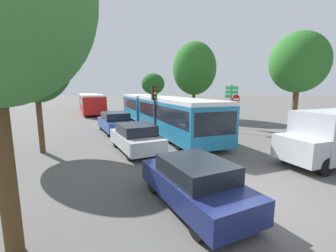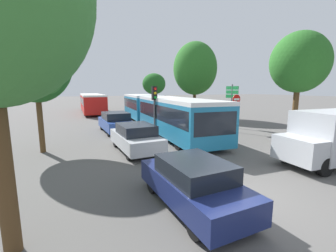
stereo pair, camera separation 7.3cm
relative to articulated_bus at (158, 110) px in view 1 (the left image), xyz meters
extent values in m
plane|color=#565451|center=(-2.05, -12.37, -1.51)|extent=(200.00, 200.00, 0.00)
cube|color=teal|center=(-0.23, -3.79, -0.16)|extent=(3.22, 9.96, 2.12)
cube|color=black|center=(-0.23, -3.79, 0.22)|extent=(3.22, 9.57, 0.93)
cube|color=silver|center=(-0.23, -3.79, 1.00)|extent=(3.22, 9.96, 0.21)
cube|color=teal|center=(0.33, 5.49, -0.16)|extent=(3.03, 6.86, 2.12)
cube|color=black|center=(0.33, 5.49, 0.22)|extent=(3.04, 6.60, 0.93)
cube|color=silver|center=(0.33, 5.49, 1.00)|extent=(3.03, 6.86, 0.21)
cylinder|color=black|center=(0.10, 1.63, -0.16)|extent=(2.01, 1.15, 1.95)
cube|color=black|center=(-0.52, -8.65, 0.09)|extent=(2.32, 0.24, 1.14)
cylinder|color=black|center=(0.69, -6.99, -0.99)|extent=(0.37, 1.05, 1.03)
cylinder|color=black|center=(-1.52, -6.86, -0.99)|extent=(0.37, 1.05, 1.03)
cylinder|color=black|center=(1.07, -0.72, -0.99)|extent=(0.37, 1.05, 1.03)
cylinder|color=black|center=(-1.14, -0.59, -0.99)|extent=(0.37, 1.05, 1.03)
cylinder|color=black|center=(1.44, 5.43, -0.99)|extent=(0.37, 1.05, 1.03)
cylinder|color=black|center=(-0.77, 5.56, -0.99)|extent=(0.37, 1.05, 1.03)
cube|color=red|center=(-3.86, 14.85, -0.22)|extent=(2.80, 11.68, 2.02)
cube|color=black|center=(-3.86, 14.85, 0.15)|extent=(2.81, 11.10, 0.85)
cube|color=silver|center=(-3.86, 14.85, 0.90)|extent=(2.80, 11.68, 0.20)
cylinder|color=black|center=(-4.87, 18.71, -1.00)|extent=(0.32, 1.02, 1.01)
cylinder|color=black|center=(-2.70, 18.66, -1.00)|extent=(0.32, 1.02, 1.01)
cylinder|color=black|center=(-5.01, 11.38, -1.00)|extent=(0.32, 1.02, 1.01)
cylinder|color=black|center=(-2.85, 11.34, -1.00)|extent=(0.32, 1.02, 1.01)
cube|color=navy|center=(-3.82, -12.23, -0.95)|extent=(1.77, 3.93, 0.63)
cube|color=black|center=(-3.81, -12.32, -0.40)|extent=(1.58, 2.08, 0.48)
cylinder|color=black|center=(-4.55, -11.01, -1.21)|extent=(0.22, 0.60, 0.59)
cylinder|color=black|center=(-3.17, -10.97, -1.21)|extent=(0.22, 0.60, 0.59)
cylinder|color=black|center=(-4.46, -13.49, -1.21)|extent=(0.22, 0.60, 0.59)
cylinder|color=black|center=(-3.08, -13.44, -1.21)|extent=(0.22, 0.60, 0.59)
cube|color=#B7BABF|center=(-3.73, -6.17, -0.92)|extent=(1.90, 4.20, 0.67)
cube|color=black|center=(-3.72, -6.27, -0.32)|extent=(1.69, 2.22, 0.51)
cylinder|color=black|center=(-4.51, -4.87, -1.19)|extent=(0.24, 0.64, 0.63)
cylinder|color=black|center=(-3.04, -4.82, -1.19)|extent=(0.24, 0.64, 0.63)
cylinder|color=black|center=(-4.42, -7.52, -1.19)|extent=(0.24, 0.64, 0.63)
cylinder|color=black|center=(-2.94, -7.47, -1.19)|extent=(0.24, 0.64, 0.63)
cube|color=#284799|center=(-3.66, -0.45, -0.89)|extent=(1.99, 4.40, 0.70)
cube|color=black|center=(-3.65, -0.56, -0.27)|extent=(1.77, 2.33, 0.54)
cylinder|color=black|center=(-4.48, 0.91, -1.18)|extent=(0.25, 0.67, 0.66)
cylinder|color=black|center=(-2.93, 0.96, -1.18)|extent=(0.25, 0.67, 0.66)
cylinder|color=black|center=(-4.38, -1.87, -1.18)|extent=(0.25, 0.67, 0.66)
cylinder|color=black|center=(-2.84, -1.81, -1.18)|extent=(0.25, 0.67, 0.66)
cube|color=#B7BABF|center=(1.42, -11.51, -0.67)|extent=(1.01, 1.95, 1.00)
cylinder|color=black|center=(1.77, -12.37, -1.15)|extent=(0.73, 0.28, 0.72)
cylinder|color=black|center=(1.87, -10.69, -1.15)|extent=(0.73, 0.28, 0.72)
cylinder|color=#56595E|center=(-1.59, -3.33, 0.19)|extent=(0.12, 0.12, 3.40)
cube|color=black|center=(-1.59, -3.33, 1.44)|extent=(0.32, 0.24, 0.90)
sphere|color=red|center=(-1.59, -3.48, 1.72)|extent=(0.18, 0.18, 0.18)
sphere|color=#EAAD14|center=(-1.59, -3.48, 1.44)|extent=(0.18, 0.18, 0.18)
sphere|color=green|center=(-1.59, -3.48, 1.16)|extent=(0.18, 0.18, 0.18)
cylinder|color=#56595E|center=(4.52, -4.19, -0.31)|extent=(0.08, 0.08, 2.40)
cylinder|color=red|center=(4.52, -4.19, 0.96)|extent=(0.70, 0.03, 0.70)
cube|color=white|center=(4.52, -4.21, 0.96)|extent=(0.50, 0.04, 0.14)
cylinder|color=#56595E|center=(5.56, -2.41, 0.29)|extent=(0.10, 0.10, 3.60)
cube|color=#197A38|center=(5.56, -2.41, 1.79)|extent=(0.13, 1.40, 0.28)
cube|color=#197A38|center=(5.56, -2.41, 1.45)|extent=(0.13, 1.40, 0.28)
cube|color=#197A38|center=(5.56, -2.41, 1.11)|extent=(0.13, 1.40, 0.28)
cylinder|color=#51381E|center=(-8.02, -12.34, 0.18)|extent=(0.33, 0.33, 3.38)
ellipsoid|color=#286623|center=(-7.56, -12.22, 2.77)|extent=(2.21, 2.21, 2.18)
cylinder|color=#51381E|center=(-8.16, -4.44, 0.04)|extent=(0.27, 0.27, 3.10)
ellipsoid|color=#1E561E|center=(-8.16, -4.44, 3.24)|extent=(3.53, 3.53, 4.39)
ellipsoid|color=#33752D|center=(-7.84, -4.98, 2.58)|extent=(2.12, 2.12, 2.41)
cylinder|color=#51381E|center=(6.11, -7.75, 0.22)|extent=(0.33, 0.33, 3.45)
ellipsoid|color=#286623|center=(6.11, -7.75, 3.31)|extent=(3.39, 3.39, 3.63)
cylinder|color=#51381E|center=(6.08, 4.47, 0.13)|extent=(0.34, 0.34, 3.28)
ellipsoid|color=#286623|center=(6.08, 4.47, 3.90)|extent=(4.73, 4.73, 5.68)
cylinder|color=#51381E|center=(6.09, 17.38, -0.13)|extent=(0.37, 0.37, 2.75)
ellipsoid|color=#1E561E|center=(6.09, 17.38, 2.51)|extent=(3.73, 3.73, 3.36)
ellipsoid|color=#286623|center=(6.03, 17.43, 2.00)|extent=(2.24, 2.24, 1.85)
camera|label=1|loc=(-6.88, -17.28, 1.73)|focal=24.00mm
camera|label=2|loc=(-6.81, -17.31, 1.73)|focal=24.00mm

